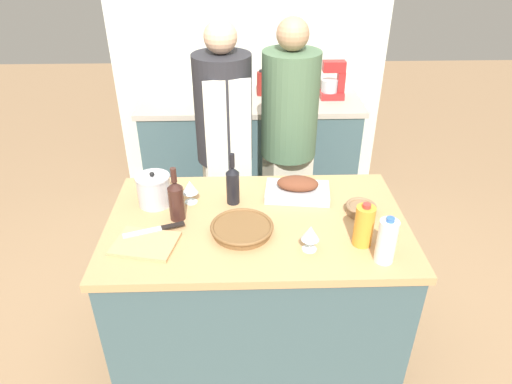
% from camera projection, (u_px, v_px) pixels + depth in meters
% --- Properties ---
extents(ground_plane, '(12.00, 12.00, 0.00)m').
position_uv_depth(ground_plane, '(257.00, 343.00, 2.67)').
color(ground_plane, '#9E7A56').
extents(kitchen_island, '(1.45, 0.88, 0.88)m').
position_uv_depth(kitchen_island, '(257.00, 287.00, 2.44)').
color(kitchen_island, '#3D565B').
rests_on(kitchen_island, ground_plane).
extents(back_counter, '(1.73, 0.60, 0.91)m').
position_uv_depth(back_counter, '(251.00, 153.00, 3.79)').
color(back_counter, '#3D565B').
rests_on(back_counter, ground_plane).
extents(back_wall, '(2.23, 0.10, 2.55)m').
position_uv_depth(back_wall, '(249.00, 42.00, 3.66)').
color(back_wall, silver).
rests_on(back_wall, ground_plane).
extents(roasting_pan, '(0.35, 0.24, 0.11)m').
position_uv_depth(roasting_pan, '(297.00, 189.00, 2.38)').
color(roasting_pan, '#BCBCC1').
rests_on(roasting_pan, kitchen_island).
extents(wicker_basket, '(0.29, 0.29, 0.04)m').
position_uv_depth(wicker_basket, '(242.00, 228.00, 2.11)').
color(wicker_basket, brown).
rests_on(wicker_basket, kitchen_island).
extents(cutting_board, '(0.31, 0.26, 0.02)m').
position_uv_depth(cutting_board, '(145.00, 244.00, 2.04)').
color(cutting_board, tan).
rests_on(cutting_board, kitchen_island).
extents(stock_pot, '(0.17, 0.17, 0.18)m').
position_uv_depth(stock_pot, '(154.00, 190.00, 2.30)').
color(stock_pot, '#B7B7BC').
rests_on(stock_pot, kitchen_island).
extents(mixing_bowl, '(0.15, 0.15, 0.05)m').
position_uv_depth(mixing_bowl, '(361.00, 208.00, 2.25)').
color(mixing_bowl, '#846647').
rests_on(mixing_bowl, kitchen_island).
extents(juice_jug, '(0.09, 0.09, 0.21)m').
position_uv_depth(juice_jug, '(364.00, 226.00, 2.00)').
color(juice_jug, orange).
rests_on(juice_jug, kitchen_island).
extents(milk_jug, '(0.08, 0.08, 0.22)m').
position_uv_depth(milk_jug, '(387.00, 241.00, 1.90)').
color(milk_jug, white).
rests_on(milk_jug, kitchen_island).
extents(wine_bottle_green, '(0.07, 0.07, 0.28)m').
position_uv_depth(wine_bottle_green, '(176.00, 199.00, 2.17)').
color(wine_bottle_green, '#381E19').
rests_on(wine_bottle_green, kitchen_island).
extents(wine_bottle_dark, '(0.07, 0.07, 0.28)m').
position_uv_depth(wine_bottle_dark, '(233.00, 184.00, 2.29)').
color(wine_bottle_dark, black).
rests_on(wine_bottle_dark, kitchen_island).
extents(wine_glass_left, '(0.08, 0.08, 0.13)m').
position_uv_depth(wine_glass_left, '(190.00, 187.00, 2.31)').
color(wine_glass_left, silver).
rests_on(wine_glass_left, kitchen_island).
extents(wine_glass_right, '(0.08, 0.08, 0.12)m').
position_uv_depth(wine_glass_right, '(310.00, 233.00, 1.97)').
color(wine_glass_right, silver).
rests_on(wine_glass_right, kitchen_island).
extents(knife_chef, '(0.28, 0.12, 0.01)m').
position_uv_depth(knife_chef, '(156.00, 229.00, 2.11)').
color(knife_chef, '#B7B7BC').
rests_on(knife_chef, cutting_board).
extents(stand_mixer, '(0.18, 0.14, 0.29)m').
position_uv_depth(stand_mixer, '(333.00, 83.00, 3.54)').
color(stand_mixer, '#B22323').
rests_on(stand_mixer, back_counter).
extents(condiment_bottle_tall, '(0.06, 0.06, 0.21)m').
position_uv_depth(condiment_bottle_tall, '(261.00, 84.00, 3.61)').
color(condiment_bottle_tall, maroon).
rests_on(condiment_bottle_tall, back_counter).
extents(condiment_bottle_short, '(0.05, 0.05, 0.18)m').
position_uv_depth(condiment_bottle_short, '(291.00, 91.00, 3.49)').
color(condiment_bottle_short, '#234C28').
rests_on(condiment_bottle_short, back_counter).
extents(condiment_bottle_extra, '(0.06, 0.06, 0.21)m').
position_uv_depth(condiment_bottle_extra, '(207.00, 91.00, 3.46)').
color(condiment_bottle_extra, '#234C28').
rests_on(condiment_bottle_extra, back_counter).
extents(person_cook_aproned, '(0.35, 0.38, 1.66)m').
position_uv_depth(person_cook_aproned, '(225.00, 141.00, 2.90)').
color(person_cook_aproned, beige).
rests_on(person_cook_aproned, ground_plane).
extents(person_cook_guest, '(0.36, 0.36, 1.66)m').
position_uv_depth(person_cook_guest, '(289.00, 137.00, 2.95)').
color(person_cook_guest, beige).
rests_on(person_cook_guest, ground_plane).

